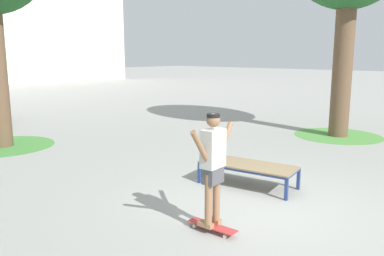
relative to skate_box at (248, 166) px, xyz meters
The scene contains 6 objects.
ground_plane 1.19m from the skate_box, 128.95° to the right, with size 120.00×120.00×0.00m, color #999993.
skate_box is the anchor object (origin of this frame).
skateboard 2.24m from the skate_box, 159.76° to the right, with size 0.25×0.81×0.09m.
skater 2.31m from the skate_box, 159.80° to the right, with size 1.00×0.30×1.69m.
grass_patch_near_right 6.17m from the skate_box, ahead, with size 2.77×2.77×0.01m, color #519342.
grass_patch_mid_back 7.46m from the skate_box, 103.79° to the left, with size 2.83×2.83×0.01m, color #47893D.
Camera 1 is at (-5.69, -3.35, 2.61)m, focal length 36.88 mm.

